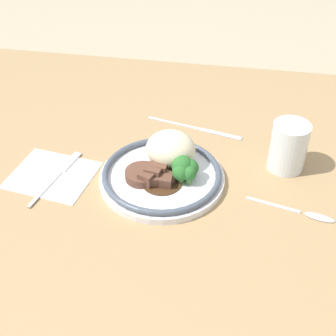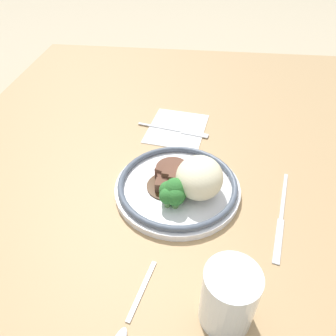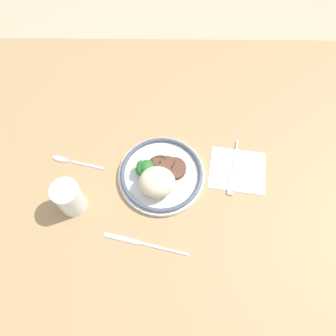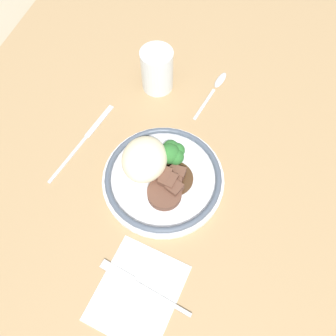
% 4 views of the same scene
% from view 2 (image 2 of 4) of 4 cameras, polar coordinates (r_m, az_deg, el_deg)
% --- Properties ---
extents(ground_plane, '(8.00, 8.00, 0.00)m').
position_cam_2_polar(ground_plane, '(0.71, 0.62, -5.41)').
color(ground_plane, tan).
extents(dining_table, '(1.45, 1.08, 0.05)m').
position_cam_2_polar(dining_table, '(0.69, 0.63, -4.03)').
color(dining_table, tan).
rests_on(dining_table, ground).
extents(napkin, '(0.18, 0.16, 0.00)m').
position_cam_2_polar(napkin, '(0.83, 1.55, 6.91)').
color(napkin, white).
rests_on(napkin, dining_table).
extents(plate, '(0.25, 0.25, 0.09)m').
position_cam_2_polar(plate, '(0.63, 2.42, -2.79)').
color(plate, white).
rests_on(plate, dining_table).
extents(juice_glass, '(0.07, 0.07, 0.10)m').
position_cam_2_polar(juice_glass, '(0.47, 10.47, -21.44)').
color(juice_glass, '#F4AD19').
rests_on(juice_glass, dining_table).
extents(fork, '(0.05, 0.18, 0.00)m').
position_cam_2_polar(fork, '(0.82, 2.02, 6.46)').
color(fork, silver).
rests_on(fork, napkin).
extents(knife, '(0.23, 0.06, 0.00)m').
position_cam_2_polar(knife, '(0.64, 19.11, -8.04)').
color(knife, silver).
rests_on(knife, dining_table).
extents(spoon, '(0.16, 0.05, 0.01)m').
position_cam_2_polar(spoon, '(0.50, -7.77, -26.37)').
color(spoon, silver).
rests_on(spoon, dining_table).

